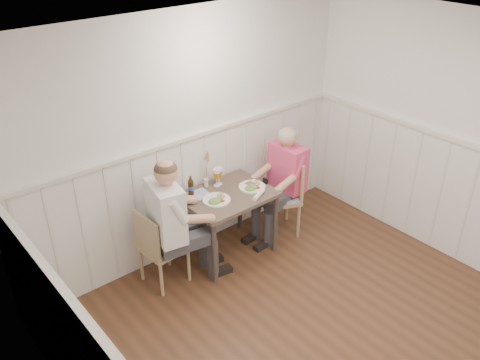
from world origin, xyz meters
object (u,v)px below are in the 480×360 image
Objects in this scene: diner_cream at (172,234)px; grass_vase at (206,171)px; chair_right at (283,193)px; man_in_pink at (284,188)px; dining_table at (228,202)px; chair_left at (159,246)px; beer_bottle at (191,187)px.

diner_cream is 0.81m from grass_vase.
man_in_pink is (0.02, 0.00, 0.05)m from chair_right.
chair_right is at bearing -173.19° from man_in_pink.
chair_right is 0.66× the size of diner_cream.
dining_table is 2.22× the size of grass_vase.
chair_left reaches higher than dining_table.
man_in_pink is 0.93× the size of diner_cream.
chair_right is at bearing -0.31° from diner_cream.
diner_cream is 0.57m from beer_bottle.
dining_table is at bearing 175.67° from man_in_pink.
man_in_pink is 1.51m from diner_cream.
chair_left is (-1.59, 0.10, -0.05)m from chair_right.
beer_bottle reaches higher than dining_table.
man_in_pink reaches higher than chair_right.
dining_table is 0.71× the size of man_in_pink.
beer_bottle is at bearing 164.65° from chair_right.
dining_table is at bearing 4.11° from diner_cream.
diner_cream is at bearing -153.60° from grass_vase.
chair_right is 4.28× the size of beer_bottle.
chair_right is 1.15m from beer_bottle.
man_in_pink is at bearing -3.60° from chair_left.
chair_right is 1.49m from diner_cream.
chair_left is 0.59× the size of diner_cream.
diner_cream is at bearing -146.91° from beer_bottle.
chair_right is 0.70× the size of man_in_pink.
chair_left is 1.62m from man_in_pink.
chair_left is 0.69m from beer_bottle.
beer_bottle is (-1.08, 0.29, 0.29)m from man_in_pink.
diner_cream reaches higher than grass_vase.
man_in_pink reaches higher than grass_vase.
chair_left is at bearing 177.06° from dining_table.
grass_vase is at bearing 105.31° from dining_table.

